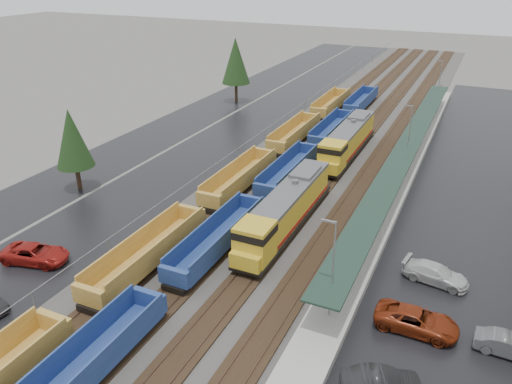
% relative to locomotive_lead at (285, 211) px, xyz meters
% --- Properties ---
extents(ballast_strip, '(20.00, 160.00, 0.08)m').
position_rel_locomotive_lead_xyz_m(ballast_strip, '(-2.00, 29.56, -2.19)').
color(ballast_strip, '#302D2B').
rests_on(ballast_strip, ground).
extents(trackbed, '(14.60, 160.00, 0.22)m').
position_rel_locomotive_lead_xyz_m(trackbed, '(-2.00, 29.56, -2.07)').
color(trackbed, black).
rests_on(trackbed, ground).
extents(west_parking_lot, '(10.00, 160.00, 0.02)m').
position_rel_locomotive_lead_xyz_m(west_parking_lot, '(-17.00, 29.56, -2.22)').
color(west_parking_lot, black).
rests_on(west_parking_lot, ground).
extents(west_road, '(9.00, 160.00, 0.02)m').
position_rel_locomotive_lead_xyz_m(west_road, '(-27.00, 29.56, -2.22)').
color(west_road, black).
rests_on(west_road, ground).
extents(east_commuter_lot, '(16.00, 100.00, 0.02)m').
position_rel_locomotive_lead_xyz_m(east_commuter_lot, '(17.00, 19.56, -2.22)').
color(east_commuter_lot, black).
rests_on(east_commuter_lot, ground).
extents(station_platform, '(3.00, 80.00, 8.00)m').
position_rel_locomotive_lead_xyz_m(station_platform, '(7.50, 19.57, -1.50)').
color(station_platform, '#9E9B93').
rests_on(station_platform, ground).
extents(chainlink_fence, '(0.08, 160.04, 2.02)m').
position_rel_locomotive_lead_xyz_m(chainlink_fence, '(-11.50, 28.00, -0.62)').
color(chainlink_fence, gray).
rests_on(chainlink_fence, ground).
extents(tree_west_near, '(3.96, 3.96, 9.00)m').
position_rel_locomotive_lead_xyz_m(tree_west_near, '(-24.00, -0.44, 3.59)').
color(tree_west_near, '#332316').
rests_on(tree_west_near, ground).
extents(tree_west_far, '(4.84, 4.84, 11.00)m').
position_rel_locomotive_lead_xyz_m(tree_west_far, '(-25.00, 39.56, 4.89)').
color(tree_west_far, '#332316').
rests_on(tree_west_far, ground).
extents(locomotive_lead, '(2.78, 18.29, 4.14)m').
position_rel_locomotive_lead_xyz_m(locomotive_lead, '(0.00, 0.00, 0.00)').
color(locomotive_lead, black).
rests_on(locomotive_lead, ground).
extents(locomotive_trail, '(2.78, 18.29, 4.14)m').
position_rel_locomotive_lead_xyz_m(locomotive_trail, '(0.00, 21.00, 0.00)').
color(locomotive_trail, black).
rests_on(locomotive_trail, ground).
extents(well_string_yellow, '(2.73, 98.42, 2.42)m').
position_rel_locomotive_lead_xyz_m(well_string_yellow, '(-8.00, -1.45, -1.04)').
color(well_string_yellow, olive).
rests_on(well_string_yellow, ground).
extents(well_string_blue, '(2.59, 97.50, 2.29)m').
position_rel_locomotive_lead_xyz_m(well_string_blue, '(-4.00, 3.02, -1.08)').
color(well_string_blue, navy).
rests_on(well_string_blue, ground).
extents(parked_car_west_c, '(3.78, 5.98, 1.54)m').
position_rel_locomotive_lead_xyz_m(parked_car_west_c, '(-16.93, -13.25, -1.46)').
color(parked_car_west_c, maroon).
rests_on(parked_car_west_c, ground).
extents(parked_car_east_a, '(3.36, 4.91, 1.53)m').
position_rel_locomotive_lead_xyz_m(parked_car_east_a, '(12.11, -15.13, -1.47)').
color(parked_car_east_a, black).
rests_on(parked_car_east_a, ground).
extents(parked_car_east_b, '(2.66, 5.60, 1.55)m').
position_rel_locomotive_lead_xyz_m(parked_car_east_b, '(13.08, -8.65, -1.46)').
color(parked_car_east_b, maroon).
rests_on(parked_car_east_b, ground).
extents(parked_car_east_c, '(2.78, 5.27, 1.46)m').
position_rel_locomotive_lead_xyz_m(parked_car_east_c, '(13.57, -2.29, -1.50)').
color(parked_car_east_c, silver).
rests_on(parked_car_east_c, ground).
extents(parked_car_east_e, '(1.59, 4.24, 1.38)m').
position_rel_locomotive_lead_xyz_m(parked_car_east_e, '(18.80, -8.59, -1.54)').
color(parked_car_east_e, '#55585A').
rests_on(parked_car_east_e, ground).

